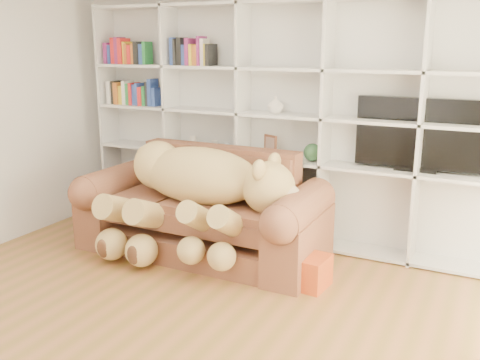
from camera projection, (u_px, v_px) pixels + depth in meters
The scene contains 14 objects.
floor at pixel (151, 346), 3.62m from camera, with size 5.00×5.00×0.00m, color brown.
wall_back at pixel (291, 108), 5.44m from camera, with size 5.00×0.02×2.70m, color white.
bookshelf at pixel (264, 113), 5.44m from camera, with size 4.43×0.35×2.40m.
sofa at pixel (203, 215), 5.19m from camera, with size 2.36×1.02×0.99m.
teddy_bear at pixel (195, 188), 4.92m from camera, with size 1.80×0.98×1.04m.
throw_pillow at pixel (163, 172), 5.50m from camera, with size 0.39×0.13×0.39m, color #4F0D1E.
gift_box at pixel (307, 271), 4.49m from camera, with size 0.34×0.32×0.27m, color #C24919.
tv at pixel (419, 135), 4.79m from camera, with size 1.12×0.18×0.66m.
picture_frame at pixel (270, 145), 5.43m from camera, with size 0.17×0.03×0.21m, color brown.
green_vase at pixel (312, 152), 5.24m from camera, with size 0.18×0.18×0.18m, color #315F36.
figurine_tall at pixel (193, 142), 5.84m from camera, with size 0.07×0.07×0.15m, color silver.
figurine_short at pixel (215, 146), 5.73m from camera, with size 0.07×0.07×0.12m, color silver.
snow_globe at pixel (227, 147), 5.66m from camera, with size 0.10×0.10×0.10m, color silver.
shelf_vase at pixel (276, 105), 5.30m from camera, with size 0.16×0.16×0.17m, color silver.
Camera 1 is at (1.99, -2.61, 1.99)m, focal length 40.00 mm.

